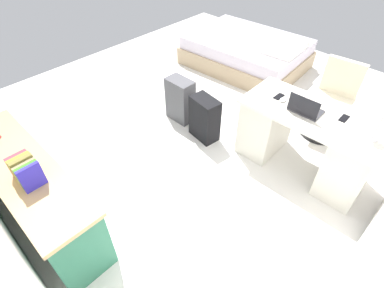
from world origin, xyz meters
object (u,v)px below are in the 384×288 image
cell_phone_by_mouse (279,96)px  desk (306,140)px  bed (247,52)px  suitcase_spare_grey (180,100)px  office_chair (331,104)px  suitcase_black (205,119)px  cell_phone_near_laptop (344,118)px  desk_lamp (379,114)px  credenza (36,193)px  computer_mouse (283,100)px  laptop (305,109)px

cell_phone_by_mouse → desk: bearing=178.2°
bed → suitcase_spare_grey: (-0.27, 1.84, 0.05)m
office_chair → cell_phone_by_mouse: bearing=68.3°
desk → suitcase_black: bearing=18.1°
cell_phone_near_laptop → desk_lamp: bearing=156.5°
credenza → computer_mouse: (-1.07, -2.32, 0.40)m
computer_mouse → desk_lamp: (-0.86, -0.04, 0.24)m
computer_mouse → desk_lamp: bearing=-178.8°
suitcase_black → cell_phone_near_laptop: size_ratio=4.15×
desk_lamp → computer_mouse: bearing=2.9°
computer_mouse → cell_phone_near_laptop: 0.61m
bed → cell_phone_by_mouse: bearing=134.1°
cell_phone_by_mouse → laptop: bearing=167.6°
cell_phone_near_laptop → desk_lamp: 0.38m
bed → laptop: laptop is taller
bed → suitcase_spare_grey: size_ratio=3.38×
desk → computer_mouse: (0.35, 0.03, 0.37)m
credenza → suitcase_black: credenza is taller
suitcase_spare_grey → computer_mouse: bearing=-167.2°
office_chair → computer_mouse: 0.93m
laptop → suitcase_spare_grey: bearing=9.3°
desk → suitcase_black: size_ratio=2.59×
laptop → cell_phone_near_laptop: (-0.33, -0.19, -0.04)m
suitcase_black → laptop: bearing=-155.5°
cell_phone_by_mouse → cell_phone_near_laptop: bearing=-170.5°
bed → cell_phone_near_laptop: cell_phone_near_laptop is taller
suitcase_black → computer_mouse: (-0.78, -0.34, 0.48)m
computer_mouse → cell_phone_by_mouse: size_ratio=0.74×
office_chair → desk_lamp: bearing=128.3°
cell_phone_near_laptop → credenza: bearing=55.0°
suitcase_black → laptop: (-1.04, -0.31, 0.52)m
suitcase_spare_grey → bed: bearing=-81.4°
office_chair → credenza: office_chair is taller
office_chair → bed: (1.79, -0.73, -0.18)m
desk → credenza: 2.74m
credenza → cell_phone_near_laptop: 3.00m
suitcase_spare_grey → cell_phone_near_laptop: bearing=-166.6°
suitcase_black → cell_phone_near_laptop: cell_phone_near_laptop is taller
laptop → computer_mouse: size_ratio=3.16×
bed → suitcase_spare_grey: suitcase_spare_grey is taller
office_chair → cell_phone_by_mouse: (0.31, 0.79, 0.33)m
desk_lamp → laptop: bearing=7.3°
suitcase_black → computer_mouse: size_ratio=5.64×
laptop → cell_phone_near_laptop: laptop is taller
suitcase_black → office_chair: bearing=-123.3°
credenza → laptop: size_ratio=5.69×
office_chair → bed: size_ratio=0.47×
cell_phone_by_mouse → desk_lamp: desk_lamp is taller
laptop → cell_phone_near_laptop: 0.38m
laptop → suitcase_black: bearing=16.6°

